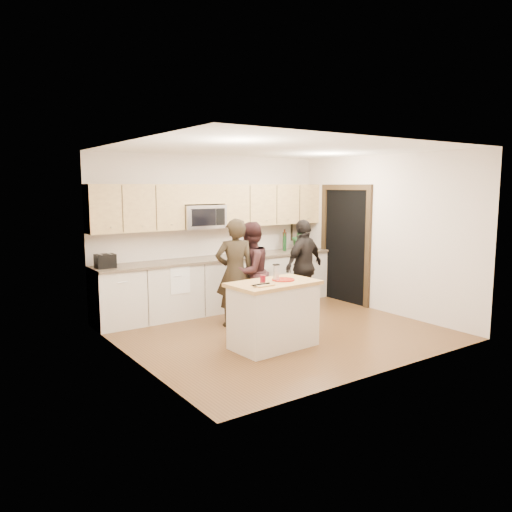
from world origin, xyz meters
TOP-DOWN VIEW (x-y plane):
  - floor at (0.00, 0.00)m, footprint 4.50×4.50m
  - room_shell at (0.00, 0.00)m, footprint 4.52×4.02m
  - back_cabinetry at (0.00, 1.69)m, footprint 4.50×0.66m
  - upper_cabinetry at (0.03, 1.83)m, footprint 4.50×0.33m
  - microwave at (-0.31, 1.80)m, footprint 0.76×0.41m
  - doorway at (2.23, 0.90)m, footprint 0.06×1.25m
  - framed_picture at (1.95, 1.98)m, footprint 0.30×0.03m
  - dish_towel at (-0.95, 1.50)m, footprint 0.34×0.60m
  - island at (-0.50, -0.51)m, footprint 1.24×0.77m
  - red_plate at (-0.32, -0.50)m, footprint 0.31×0.31m
  - box_grater at (-0.42, -0.47)m, footprint 0.08×0.06m
  - drink_glass at (-0.68, -0.53)m, footprint 0.07×0.07m
  - cutting_board at (-0.77, -0.65)m, footprint 0.27×0.20m
  - tongs at (-0.81, -0.66)m, footprint 0.27×0.04m
  - knife at (-0.83, -0.67)m, footprint 0.19×0.03m
  - toaster at (-2.05, 1.67)m, footprint 0.28×0.23m
  - bottle_cluster at (1.71, 1.73)m, footprint 0.59×0.30m
  - orchid at (1.79, 1.72)m, footprint 0.37×0.34m
  - woman_left at (-0.36, 0.67)m, footprint 0.71×0.59m
  - woman_center at (-0.04, 0.74)m, footprint 0.96×0.87m
  - woman_right at (1.11, 0.76)m, footprint 1.01×0.60m

SIDE VIEW (x-z plane):
  - floor at x=0.00m, z-range 0.00..0.00m
  - island at x=-0.50m, z-range 0.00..0.90m
  - back_cabinetry at x=0.00m, z-range 0.00..0.94m
  - dish_towel at x=-0.95m, z-range 0.56..1.04m
  - woman_right at x=1.11m, z-range 0.00..1.61m
  - woman_center at x=-0.04m, z-range 0.00..1.61m
  - woman_left at x=-0.36m, z-range 0.00..1.68m
  - red_plate at x=-0.32m, z-range 0.90..0.92m
  - cutting_board at x=-0.77m, z-range 0.90..0.92m
  - knife at x=-0.83m, z-range 0.92..0.92m
  - tongs at x=-0.81m, z-range 0.92..0.93m
  - drink_glass at x=-0.68m, z-range 0.90..1.01m
  - box_grater at x=-0.42m, z-range 0.92..1.13m
  - toaster at x=-2.05m, z-range 0.94..1.15m
  - bottle_cluster at x=1.71m, z-range 0.92..1.32m
  - doorway at x=2.23m, z-range 0.06..2.26m
  - orchid at x=1.79m, z-range 0.94..1.48m
  - framed_picture at x=1.95m, z-range 1.09..1.47m
  - microwave at x=-0.31m, z-range 1.45..1.85m
  - room_shell at x=0.00m, z-range 0.38..3.09m
  - upper_cabinetry at x=0.03m, z-range 1.47..2.22m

